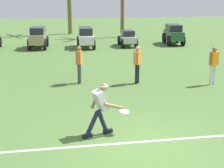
% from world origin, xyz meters
% --- Properties ---
extents(ground_plane, '(80.00, 80.00, 0.00)m').
position_xyz_m(ground_plane, '(0.00, 0.00, 0.00)').
color(ground_plane, '#4B6E34').
extents(field_line_paint, '(22.69, 0.29, 0.01)m').
position_xyz_m(field_line_paint, '(0.00, 0.20, 0.00)').
color(field_line_paint, white).
rests_on(field_line_paint, ground_plane).
extents(frisbee_thrower, '(1.12, 0.49, 1.42)m').
position_xyz_m(frisbee_thrower, '(-0.91, 0.83, 0.80)').
color(frisbee_thrower, '#191E38').
rests_on(frisbee_thrower, ground_plane).
extents(frisbee_in_flight, '(0.38, 0.38, 0.07)m').
position_xyz_m(frisbee_in_flight, '(-0.26, 0.86, 0.60)').
color(frisbee_in_flight, white).
extents(teammate_near_sideline, '(0.29, 0.49, 1.56)m').
position_xyz_m(teammate_near_sideline, '(-1.07, 6.19, 0.94)').
color(teammate_near_sideline, '#33333D').
rests_on(teammate_near_sideline, ground_plane).
extents(teammate_midfield, '(0.49, 0.31, 1.56)m').
position_xyz_m(teammate_midfield, '(4.28, 5.09, 0.94)').
color(teammate_midfield, silver).
rests_on(teammate_midfield, ground_plane).
extents(teammate_deep, '(0.36, 0.44, 1.56)m').
position_xyz_m(teammate_deep, '(1.28, 5.77, 0.94)').
color(teammate_deep, black).
rests_on(teammate_deep, ground_plane).
extents(parked_car_slot_b, '(1.33, 2.42, 1.40)m').
position_xyz_m(parked_car_slot_b, '(-3.10, 15.54, 0.74)').
color(parked_car_slot_b, '#998466').
rests_on(parked_car_slot_b, ground_plane).
extents(parked_car_slot_c, '(1.24, 2.44, 1.34)m').
position_xyz_m(parked_car_slot_c, '(0.03, 15.29, 0.72)').
color(parked_car_slot_c, silver).
rests_on(parked_car_slot_c, ground_plane).
extents(parked_car_slot_d, '(1.15, 2.23, 1.10)m').
position_xyz_m(parked_car_slot_d, '(2.92, 15.43, 0.56)').
color(parked_car_slot_d, '#B7BABF').
rests_on(parked_car_slot_d, ground_plane).
extents(parked_car_slot_e, '(1.37, 2.43, 1.40)m').
position_xyz_m(parked_car_slot_e, '(6.33, 15.75, 0.74)').
color(parked_car_slot_e, '#235133').
rests_on(parked_car_slot_e, ground_plane).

